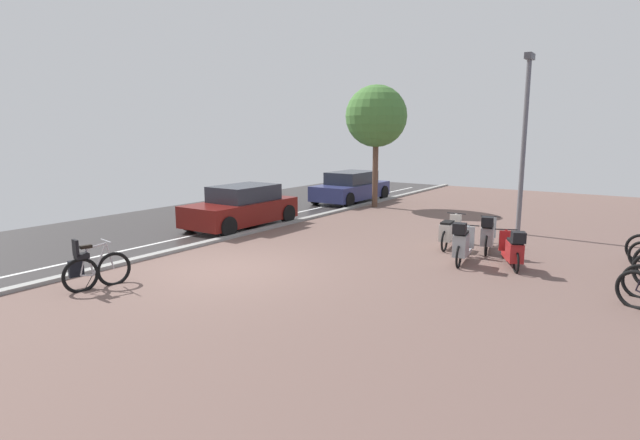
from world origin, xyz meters
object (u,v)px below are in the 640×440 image
object	(u,v)px
street_tree	(376,117)
lamp_post	(524,135)
scooter_mid	(462,244)
scooter_near	(488,234)
parked_car_far	(351,187)
scooter_far	(513,249)
parked_car_near	(242,207)
bicycle_foreground	(94,269)
scooter_extra	(449,232)

from	to	relation	value
street_tree	lamp_post	bearing A→B (deg)	-21.80
scooter_mid	street_tree	bearing A→B (deg)	131.20
lamp_post	scooter_near	bearing A→B (deg)	-91.87
scooter_near	parked_car_far	size ratio (longest dim) A/B	0.45
scooter_far	parked_car_near	bearing A→B (deg)	178.37
bicycle_foreground	scooter_far	xyz separation A→B (m)	(6.52, 6.32, 0.04)
bicycle_foreground	scooter_mid	size ratio (longest dim) A/B	0.78
scooter_mid	scooter_extra	bearing A→B (deg)	120.27
scooter_mid	scooter_extra	size ratio (longest dim) A/B	0.97
bicycle_foreground	scooter_near	bearing A→B (deg)	53.67
scooter_near	lamp_post	xyz separation A→B (m)	(0.09, 2.84, 2.51)
scooter_extra	parked_car_near	size ratio (longest dim) A/B	0.46
street_tree	scooter_near	bearing A→B (deg)	-40.86
lamp_post	scooter_extra	bearing A→B (deg)	-110.60
parked_car_near	lamp_post	bearing A→B (deg)	26.40
scooter_extra	scooter_far	bearing A→B (deg)	-31.29
scooter_near	scooter_mid	size ratio (longest dim) A/B	1.05
parked_car_near	street_tree	size ratio (longest dim) A/B	0.80
bicycle_foreground	parked_car_near	xyz separation A→B (m)	(-2.11, 6.56, 0.25)
parked_car_far	street_tree	bearing A→B (deg)	-25.26
lamp_post	street_tree	world-z (taller)	lamp_post
scooter_near	lamp_post	size ratio (longest dim) A/B	0.35
scooter_far	parked_car_near	size ratio (longest dim) A/B	0.43
scooter_near	lamp_post	distance (m)	3.80
parked_car_far	lamp_post	distance (m)	8.84
parked_car_near	lamp_post	size ratio (longest dim) A/B	0.74
scooter_mid	street_tree	xyz separation A→B (m)	(-6.05, 6.91, 3.18)
scooter_extra	street_tree	world-z (taller)	street_tree
parked_car_far	lamp_post	size ratio (longest dim) A/B	0.77
scooter_extra	parked_car_far	world-z (taller)	parked_car_far
scooter_mid	lamp_post	size ratio (longest dim) A/B	0.33
scooter_extra	lamp_post	distance (m)	4.04
scooter_extra	parked_car_near	world-z (taller)	parked_car_near
parked_car_far	lamp_post	world-z (taller)	lamp_post
street_tree	scooter_mid	bearing A→B (deg)	-48.80
parked_car_near	lamp_post	xyz separation A→B (m)	(7.78, 3.86, 2.33)
bicycle_foreground	scooter_far	world-z (taller)	bicycle_foreground
scooter_near	street_tree	xyz separation A→B (m)	(-6.20, 5.36, 3.20)
scooter_extra	scooter_near	bearing A→B (deg)	4.55
bicycle_foreground	street_tree	world-z (taller)	street_tree
parked_car_near	bicycle_foreground	bearing A→B (deg)	-72.19
scooter_far	parked_car_far	xyz separation A→B (m)	(-8.72, 7.37, 0.20)
scooter_mid	scooter_extra	xyz separation A→B (m)	(-0.86, 1.47, -0.07)
scooter_near	scooter_extra	world-z (taller)	scooter_near
scooter_extra	street_tree	bearing A→B (deg)	133.66
scooter_far	parked_car_near	world-z (taller)	parked_car_near
scooter_extra	lamp_post	bearing A→B (deg)	69.40
parked_car_far	street_tree	distance (m)	3.50
bicycle_foreground	scooter_mid	world-z (taller)	bicycle_foreground
scooter_near	scooter_extra	distance (m)	1.01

